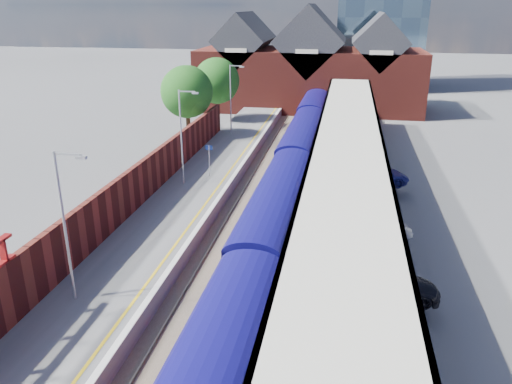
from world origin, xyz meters
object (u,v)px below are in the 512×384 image
lamp_post_d (232,95)px  parked_car_silver (373,228)px  parked_car_dark (390,286)px  lamp_post_c (183,132)px  lamp_post_b (66,219)px  platform_sign (209,155)px  parked_car_blue (376,176)px  train (292,167)px

lamp_post_d → parked_car_silver: size_ratio=1.63×
parked_car_silver → parked_car_dark: 6.14m
lamp_post_c → lamp_post_b: bearing=-90.0°
platform_sign → parked_car_dark: 19.99m
parked_car_silver → parked_car_dark: size_ratio=0.97×
lamp_post_d → parked_car_silver: 27.12m
lamp_post_c → parked_car_dark: bearing=-43.7°
platform_sign → parked_car_blue: bearing=1.6°
lamp_post_b → parked_car_blue: (14.13, 18.37, -3.33)m
train → parked_car_blue: bearing=4.2°
lamp_post_d → lamp_post_b: bearing=-90.0°
lamp_post_d → platform_sign: (1.36, -14.00, -2.30)m
lamp_post_c → lamp_post_d: (0.00, 16.00, 0.00)m
parked_car_dark → lamp_post_b: bearing=96.3°
lamp_post_b → lamp_post_c: 16.00m
lamp_post_d → parked_car_blue: lamp_post_d is taller
train → lamp_post_c: size_ratio=9.42×
lamp_post_c → parked_car_silver: 15.69m
lamp_post_d → parked_car_silver: (13.50, -23.29, -3.28)m
train → parked_car_dark: 16.53m
lamp_post_b → parked_car_dark: (14.06, 2.59, -3.35)m
lamp_post_d → lamp_post_c: bearing=-90.0°
lamp_post_b → platform_sign: (1.36, 18.00, -2.30)m
platform_sign → parked_car_blue: size_ratio=0.53×
lamp_post_d → parked_car_blue: 19.91m
lamp_post_b → parked_car_dark: 14.68m
platform_sign → parked_car_dark: size_ratio=0.56×
parked_car_dark → platform_sign: bearing=35.4°
lamp_post_d → parked_car_dark: lamp_post_d is taller
platform_sign → parked_car_silver: platform_sign is taller
lamp_post_b → lamp_post_c: same height
parked_car_silver → parked_car_blue: (0.63, 9.66, -0.05)m
lamp_post_d → parked_car_blue: (14.13, -13.63, -3.33)m
train → platform_sign: (-6.49, 0.09, 0.57)m
lamp_post_c → parked_car_blue: bearing=9.5°
train → lamp_post_b: 19.77m
train → parked_car_silver: (5.65, -9.20, -0.41)m
lamp_post_b → lamp_post_d: bearing=90.0°
train → lamp_post_b: (-7.86, -17.91, 2.87)m
platform_sign → parked_car_blue: 12.81m
lamp_post_b → parked_car_dark: bearing=10.4°
lamp_post_c → lamp_post_d: size_ratio=1.00×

